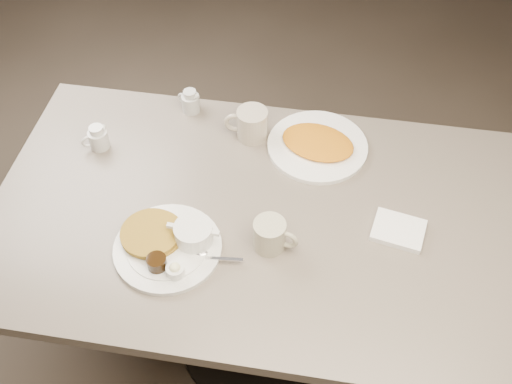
% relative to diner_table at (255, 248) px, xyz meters
% --- Properties ---
extents(room, '(7.04, 8.04, 2.84)m').
position_rel_diner_table_xyz_m(room, '(0.00, 0.00, 0.82)').
color(room, '#4C3F33').
rests_on(room, ground).
extents(diner_table, '(1.50, 0.90, 0.75)m').
position_rel_diner_table_xyz_m(diner_table, '(0.00, 0.00, 0.00)').
color(diner_table, slate).
rests_on(diner_table, ground).
extents(main_plate, '(0.36, 0.30, 0.07)m').
position_rel_diner_table_xyz_m(main_plate, '(-0.20, -0.15, 0.19)').
color(main_plate, white).
rests_on(main_plate, diner_table).
extents(coffee_mug_near, '(0.13, 0.10, 0.09)m').
position_rel_diner_table_xyz_m(coffee_mug_near, '(0.06, -0.10, 0.22)').
color(coffee_mug_near, '#B4B096').
rests_on(coffee_mug_near, diner_table).
extents(napkin, '(0.16, 0.13, 0.02)m').
position_rel_diner_table_xyz_m(napkin, '(0.40, -0.00, 0.18)').
color(napkin, white).
rests_on(napkin, diner_table).
extents(coffee_mug_far, '(0.14, 0.10, 0.10)m').
position_rel_diner_table_xyz_m(coffee_mug_far, '(-0.06, 0.30, 0.22)').
color(coffee_mug_far, '#B7AC97').
rests_on(coffee_mug_far, diner_table).
extents(creamer_left, '(0.08, 0.07, 0.08)m').
position_rel_diner_table_xyz_m(creamer_left, '(-0.52, 0.18, 0.21)').
color(creamer_left, silver).
rests_on(creamer_left, diner_table).
extents(creamer_right, '(0.08, 0.06, 0.08)m').
position_rel_diner_table_xyz_m(creamer_right, '(-0.28, 0.39, 0.21)').
color(creamer_right, '#B8B8B4').
rests_on(creamer_right, diner_table).
extents(hash_plate, '(0.38, 0.38, 0.04)m').
position_rel_diner_table_xyz_m(hash_plate, '(0.15, 0.29, 0.18)').
color(hash_plate, white).
rests_on(hash_plate, diner_table).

